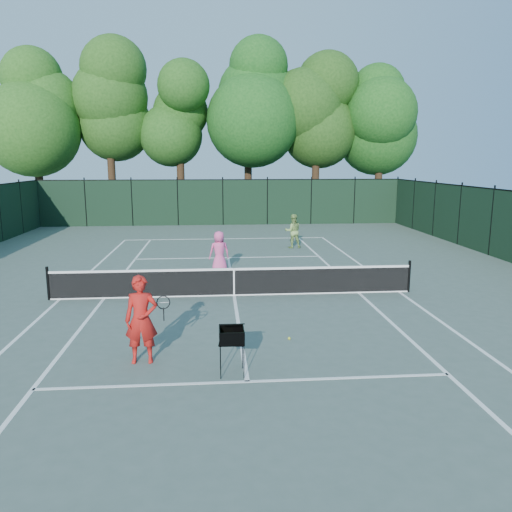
{
  "coord_description": "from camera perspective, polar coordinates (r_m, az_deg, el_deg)",
  "views": [
    {
      "loc": [
        -0.6,
        -15.58,
        4.31
      ],
      "look_at": [
        0.8,
        1.0,
        1.1
      ],
      "focal_mm": 35.0,
      "sensor_mm": 36.0,
      "label": 1
    }
  ],
  "objects": [
    {
      "name": "tennis_net",
      "position": [
        16.06,
        -2.54,
        -2.9
      ],
      "size": [
        11.69,
        0.09,
        1.06
      ],
      "color": "black",
      "rests_on": "ground"
    },
    {
      "name": "ball_hopper",
      "position": [
        10.21,
        -2.8,
        -9.12
      ],
      "size": [
        0.55,
        0.55,
        0.97
      ],
      "rotation": [
        0.0,
        0.0,
        -0.1
      ],
      "color": "black",
      "rests_on": "ground"
    },
    {
      "name": "sideline_doubles_right",
      "position": [
        17.27,
        16.02,
        -3.95
      ],
      "size": [
        0.1,
        23.77,
        0.01
      ],
      "primitive_type": "cube",
      "color": "white",
      "rests_on": "ground"
    },
    {
      "name": "tree_2",
      "position": [
        37.62,
        -8.8,
        16.0
      ],
      "size": [
        6.0,
        6.0,
        12.4
      ],
      "color": "black",
      "rests_on": "ground"
    },
    {
      "name": "coach",
      "position": [
        11.01,
        -12.96,
        -7.08
      ],
      "size": [
        0.95,
        0.66,
        1.92
      ],
      "rotation": [
        0.0,
        0.0,
        0.04
      ],
      "color": "red",
      "rests_on": "ground"
    },
    {
      "name": "player_pink",
      "position": [
        19.39,
        -4.22,
        0.49
      ],
      "size": [
        0.89,
        0.68,
        1.62
      ],
      "rotation": [
        0.0,
        0.0,
        3.36
      ],
      "color": "#E95294",
      "rests_on": "ground"
    },
    {
      "name": "center_service_line",
      "position": [
        16.18,
        -2.52,
        -4.53
      ],
      "size": [
        0.1,
        12.8,
        0.01
      ],
      "primitive_type": "cube",
      "color": "white",
      "rests_on": "ground"
    },
    {
      "name": "tree_1",
      "position": [
        38.55,
        -16.6,
        17.0
      ],
      "size": [
        6.8,
        6.8,
        13.98
      ],
      "color": "black",
      "rests_on": "ground"
    },
    {
      "name": "tree_3",
      "position": [
        38.26,
        -0.93,
        17.96
      ],
      "size": [
        7.0,
        7.0,
        14.45
      ],
      "color": "black",
      "rests_on": "ground"
    },
    {
      "name": "sideline_singles_left",
      "position": [
        16.54,
        -16.96,
        -4.66
      ],
      "size": [
        0.1,
        23.77,
        0.01
      ],
      "primitive_type": "cube",
      "color": "white",
      "rests_on": "ground"
    },
    {
      "name": "sideline_singles_right",
      "position": [
        16.84,
        11.65,
        -4.13
      ],
      "size": [
        0.1,
        23.77,
        0.01
      ],
      "primitive_type": "cube",
      "color": "white",
      "rests_on": "ground"
    },
    {
      "name": "baseline_far",
      "position": [
        27.81,
        -3.53,
        1.98
      ],
      "size": [
        10.97,
        0.1,
        0.01
      ],
      "primitive_type": "cube",
      "color": "white",
      "rests_on": "ground"
    },
    {
      "name": "service_line_far",
      "position": [
        22.41,
        -3.19,
        -0.18
      ],
      "size": [
        8.23,
        0.1,
        0.01
      ],
      "primitive_type": "cube",
      "color": "white",
      "rests_on": "ground"
    },
    {
      "name": "loose_ball_midcourt",
      "position": [
        12.66,
        -13.3,
        -9.12
      ],
      "size": [
        0.07,
        0.07,
        0.07
      ],
      "primitive_type": "sphere",
      "color": "#B9D92C",
      "rests_on": "ground"
    },
    {
      "name": "tree_4",
      "position": [
        38.15,
        6.99,
        16.6
      ],
      "size": [
        6.2,
        6.2,
        12.97
      ],
      "color": "black",
      "rests_on": "ground"
    },
    {
      "name": "service_line_near",
      "position": [
        10.16,
        -1.0,
        -14.15
      ],
      "size": [
        8.23,
        0.1,
        0.01
      ],
      "primitive_type": "cube",
      "color": "white",
      "rests_on": "ground"
    },
    {
      "name": "tree_0",
      "position": [
        39.29,
        -24.13,
        15.62
      ],
      "size": [
        6.4,
        6.4,
        13.14
      ],
      "color": "black",
      "rests_on": "ground"
    },
    {
      "name": "ground",
      "position": [
        16.18,
        -2.52,
        -4.54
      ],
      "size": [
        90.0,
        90.0,
        0.0
      ],
      "primitive_type": "plane",
      "color": "#4A5A50",
      "rests_on": "ground"
    },
    {
      "name": "fence_far",
      "position": [
        33.71,
        -3.8,
        6.1
      ],
      "size": [
        24.0,
        0.05,
        3.0
      ],
      "primitive_type": "cube",
      "color": "black",
      "rests_on": "ground"
    },
    {
      "name": "sideline_doubles_left",
      "position": [
        16.89,
        -21.52,
        -4.64
      ],
      "size": [
        0.1,
        23.77,
        0.01
      ],
      "primitive_type": "cube",
      "color": "white",
      "rests_on": "ground"
    },
    {
      "name": "loose_ball_near_cart",
      "position": [
        12.34,
        3.81,
        -9.37
      ],
      "size": [
        0.07,
        0.07,
        0.07
      ],
      "primitive_type": "sphere",
      "color": "#C4D22B",
      "rests_on": "ground"
    },
    {
      "name": "tree_5",
      "position": [
        39.88,
        14.14,
        15.48
      ],
      "size": [
        5.8,
        5.8,
        12.23
      ],
      "color": "black",
      "rests_on": "ground"
    },
    {
      "name": "player_green",
      "position": [
        24.85,
        4.25,
        2.86
      ],
      "size": [
        0.84,
        0.67,
        1.68
      ],
      "rotation": [
        0.0,
        0.0,
        3.18
      ],
      "color": "#83A954",
      "rests_on": "ground"
    }
  ]
}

